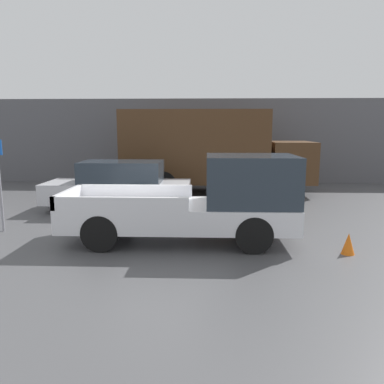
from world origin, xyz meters
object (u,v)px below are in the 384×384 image
Objects in this scene: delivery_truck at (208,149)px; traffic_cone at (348,244)px; pickup_truck at (205,202)px; car at (119,186)px; newspaper_box at (273,174)px.

traffic_cone is at bearing -68.71° from delivery_truck.
pickup_truck is at bearing -90.85° from delivery_truck.
delivery_truck is at bearing 111.29° from traffic_cone.
car is (-2.90, 3.49, -0.16)m from pickup_truck.
pickup_truck is 10.42m from newspaper_box.
delivery_truck is at bearing 49.59° from car.
pickup_truck is 7.07m from delivery_truck.
car is at bearing -130.41° from delivery_truck.
car is 0.61× the size of delivery_truck.
pickup_truck is 3.36m from traffic_cone.
delivery_truck reaches higher than newspaper_box.
delivery_truck is 16.57× the size of traffic_cone.
traffic_cone is at bearing -35.48° from car.
car is 4.93× the size of newspaper_box.
traffic_cone is at bearing -14.82° from pickup_truck.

